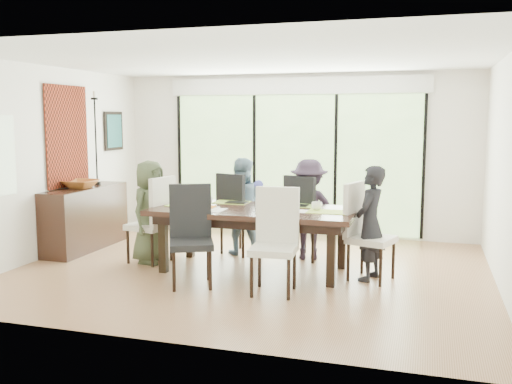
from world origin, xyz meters
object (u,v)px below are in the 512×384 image
(table_top, at_px, (254,211))
(cup_c, at_px, (317,206))
(cup_a, at_px, (207,201))
(chair_far_left, at_px, (241,213))
(chair_left_end, at_px, (149,219))
(laptop, at_px, (190,206))
(cup_b, at_px, (263,206))
(vase, at_px, (259,203))
(bowl, at_px, (80,184))
(chair_near_left, at_px, (191,236))
(person_far_right, at_px, (309,209))
(sideboard, at_px, (86,218))
(person_right_end, at_px, (370,223))
(person_far_left, at_px, (241,206))
(chair_near_right, at_px, (274,241))
(chair_right_end, at_px, (372,232))
(chair_far_right, at_px, (309,216))
(person_left_end, at_px, (150,212))

(table_top, xyz_separation_m, cup_c, (0.80, 0.10, 0.08))
(cup_a, bearing_deg, chair_far_left, 70.35)
(chair_left_end, distance_m, laptop, 0.70)
(cup_b, bearing_deg, vase, 123.69)
(table_top, bearing_deg, chair_left_end, 180.00)
(vase, height_order, bowl, bowl)
(chair_near_left, relative_size, cup_b, 11.00)
(chair_left_end, height_order, person_far_right, person_far_right)
(laptop, bearing_deg, sideboard, 155.32)
(bowl, bearing_deg, vase, -6.00)
(vase, bearing_deg, cup_c, 3.81)
(person_right_end, xyz_separation_m, cup_a, (-2.18, 0.15, 0.17))
(chair_far_left, height_order, chair_near_left, same)
(table_top, relative_size, sideboard, 1.57)
(person_far_left, bearing_deg, cup_b, 113.34)
(chair_near_right, distance_m, person_far_left, 1.95)
(chair_left_end, relative_size, vase, 9.17)
(chair_right_end, distance_m, chair_near_right, 1.33)
(chair_far_left, relative_size, person_far_left, 0.85)
(chair_right_end, height_order, cup_a, chair_right_end)
(person_right_end, height_order, laptop, person_right_end)
(table_top, height_order, cup_c, cup_c)
(chair_left_end, relative_size, person_far_left, 0.85)
(chair_near_right, height_order, bowl, chair_near_right)
(chair_far_right, height_order, person_left_end, person_left_end)
(person_left_end, relative_size, person_far_left, 1.00)
(chair_left_end, height_order, person_left_end, person_left_end)
(person_far_right, relative_size, laptop, 3.91)
(chair_far_left, distance_m, cup_c, 1.48)
(chair_far_right, distance_m, sideboard, 3.38)
(chair_far_left, bearing_deg, cup_c, 171.61)
(person_right_end, bearing_deg, person_far_left, -99.04)
(chair_far_left, xyz_separation_m, cup_a, (-0.25, -0.70, 0.27))
(person_far_right, height_order, laptop, person_far_right)
(chair_far_left, bearing_deg, cup_a, 92.92)
(person_far_right, distance_m, vase, 0.94)
(chair_right_end, relative_size, cup_b, 11.00)
(chair_right_end, bearing_deg, cup_c, 98.98)
(chair_near_right, xyz_separation_m, laptop, (-1.35, 0.77, 0.23))
(table_top, distance_m, cup_c, 0.81)
(person_far_right, bearing_deg, chair_right_end, 125.89)
(bowl, bearing_deg, chair_far_left, 12.02)
(person_right_end, relative_size, sideboard, 0.84)
(person_far_left, bearing_deg, cup_a, 60.32)
(table_top, height_order, bowl, bowl)
(chair_far_left, relative_size, laptop, 3.33)
(table_top, xyz_separation_m, vase, (0.05, 0.05, 0.10))
(person_far_right, bearing_deg, chair_near_right, 75.34)
(laptop, bearing_deg, person_left_end, 162.05)
(chair_far_right, distance_m, person_far_right, 0.11)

